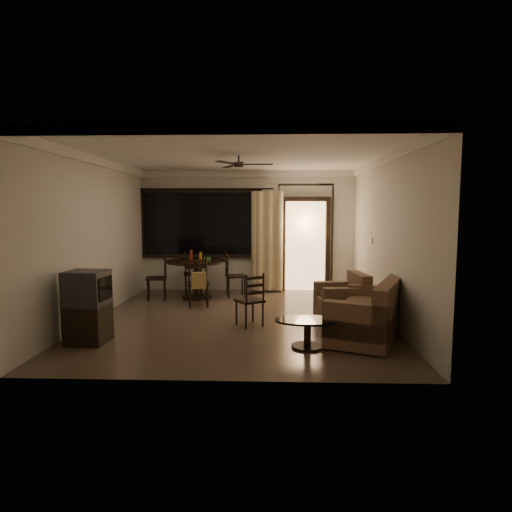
{
  "coord_description": "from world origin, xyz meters",
  "views": [
    {
      "loc": [
        0.55,
        -7.28,
        1.87
      ],
      "look_at": [
        0.28,
        0.2,
        1.08
      ],
      "focal_mm": 30.0,
      "sensor_mm": 36.0,
      "label": 1
    }
  ],
  "objects_px": {
    "armchair": "(344,302)",
    "dining_chair_north": "(193,281)",
    "side_chair": "(250,310)",
    "sofa": "(370,316)",
    "dining_chair_south": "(198,291)",
    "tv_cabinet": "(88,307)",
    "coffee_table": "(307,329)",
    "dining_chair_west": "(157,286)",
    "dining_table": "(197,268)",
    "dining_chair_east": "(235,284)"
  },
  "relations": [
    {
      "from": "armchair",
      "to": "dining_chair_north",
      "type": "bearing_deg",
      "value": 134.82
    },
    {
      "from": "side_chair",
      "to": "armchair",
      "type": "bearing_deg",
      "value": 160.6
    },
    {
      "from": "sofa",
      "to": "side_chair",
      "type": "height_order",
      "value": "side_chair"
    },
    {
      "from": "dining_chair_south",
      "to": "armchair",
      "type": "xyz_separation_m",
      "value": [
        2.68,
        -1.01,
        0.03
      ]
    },
    {
      "from": "tv_cabinet",
      "to": "armchair",
      "type": "bearing_deg",
      "value": 23.69
    },
    {
      "from": "coffee_table",
      "to": "dining_chair_south",
      "type": "bearing_deg",
      "value": 127.77
    },
    {
      "from": "tv_cabinet",
      "to": "dining_chair_west",
      "type": "bearing_deg",
      "value": 90.85
    },
    {
      "from": "dining_chair_north",
      "to": "coffee_table",
      "type": "bearing_deg",
      "value": 108.63
    },
    {
      "from": "dining_table",
      "to": "dining_chair_west",
      "type": "height_order",
      "value": "dining_table"
    },
    {
      "from": "dining_chair_west",
      "to": "dining_table",
      "type": "bearing_deg",
      "value": 90.07
    },
    {
      "from": "dining_chair_north",
      "to": "coffee_table",
      "type": "height_order",
      "value": "dining_chair_north"
    },
    {
      "from": "dining_chair_north",
      "to": "dining_chair_west",
      "type": "bearing_deg",
      "value": 33.66
    },
    {
      "from": "dining_chair_east",
      "to": "coffee_table",
      "type": "xyz_separation_m",
      "value": [
        1.29,
        -3.51,
        -0.02
      ]
    },
    {
      "from": "dining_chair_west",
      "to": "side_chair",
      "type": "xyz_separation_m",
      "value": [
        2.08,
        -2.07,
        -0.02
      ]
    },
    {
      "from": "dining_chair_west",
      "to": "sofa",
      "type": "xyz_separation_m",
      "value": [
        3.87,
        -2.71,
        0.06
      ]
    },
    {
      "from": "dining_chair_south",
      "to": "sofa",
      "type": "height_order",
      "value": "dining_chair_south"
    },
    {
      "from": "dining_chair_west",
      "to": "coffee_table",
      "type": "distance_m",
      "value": 4.31
    },
    {
      "from": "dining_chair_east",
      "to": "tv_cabinet",
      "type": "height_order",
      "value": "tv_cabinet"
    },
    {
      "from": "dining_table",
      "to": "tv_cabinet",
      "type": "height_order",
      "value": "tv_cabinet"
    },
    {
      "from": "side_chair",
      "to": "coffee_table",
      "type": "bearing_deg",
      "value": 94.52
    },
    {
      "from": "dining_chair_west",
      "to": "dining_chair_north",
      "type": "xyz_separation_m",
      "value": [
        0.65,
        0.67,
        0.0
      ]
    },
    {
      "from": "dining_table",
      "to": "coffee_table",
      "type": "xyz_separation_m",
      "value": [
        2.11,
        -3.33,
        -0.38
      ]
    },
    {
      "from": "armchair",
      "to": "coffee_table",
      "type": "height_order",
      "value": "armchair"
    },
    {
      "from": "dining_chair_west",
      "to": "sofa",
      "type": "height_order",
      "value": "dining_chair_west"
    },
    {
      "from": "tv_cabinet",
      "to": "armchair",
      "type": "relative_size",
      "value": 1.16
    },
    {
      "from": "dining_chair_east",
      "to": "side_chair",
      "type": "xyz_separation_m",
      "value": [
        0.45,
        -2.42,
        -0.02
      ]
    },
    {
      "from": "sofa",
      "to": "coffee_table",
      "type": "relative_size",
      "value": 2.0
    },
    {
      "from": "dining_chair_north",
      "to": "side_chair",
      "type": "relative_size",
      "value": 1.08
    },
    {
      "from": "dining_chair_north",
      "to": "dining_chair_south",
      "type": "bearing_deg",
      "value": 92.39
    },
    {
      "from": "dining_table",
      "to": "dining_chair_north",
      "type": "height_order",
      "value": "dining_table"
    },
    {
      "from": "side_chair",
      "to": "dining_chair_east",
      "type": "bearing_deg",
      "value": -112.88
    },
    {
      "from": "dining_chair_north",
      "to": "armchair",
      "type": "xyz_separation_m",
      "value": [
        3.03,
        -2.34,
        0.05
      ]
    },
    {
      "from": "dining_chair_east",
      "to": "tv_cabinet",
      "type": "distance_m",
      "value": 3.85
    },
    {
      "from": "dining_chair_east",
      "to": "armchair",
      "type": "relative_size",
      "value": 1.07
    },
    {
      "from": "dining_chair_south",
      "to": "sofa",
      "type": "distance_m",
      "value": 3.53
    },
    {
      "from": "sofa",
      "to": "armchair",
      "type": "height_order",
      "value": "sofa"
    },
    {
      "from": "dining_chair_south",
      "to": "dining_table",
      "type": "bearing_deg",
      "value": 89.91
    },
    {
      "from": "dining_chair_west",
      "to": "armchair",
      "type": "height_order",
      "value": "dining_chair_west"
    },
    {
      "from": "dining_chair_east",
      "to": "coffee_table",
      "type": "distance_m",
      "value": 3.74
    },
    {
      "from": "dining_table",
      "to": "sofa",
      "type": "bearing_deg",
      "value": -43.38
    },
    {
      "from": "side_chair",
      "to": "dining_chair_south",
      "type": "bearing_deg",
      "value": -85.68
    },
    {
      "from": "dining_chair_north",
      "to": "sofa",
      "type": "height_order",
      "value": "dining_chair_north"
    },
    {
      "from": "dining_table",
      "to": "tv_cabinet",
      "type": "bearing_deg",
      "value": -107.11
    },
    {
      "from": "dining_chair_west",
      "to": "tv_cabinet",
      "type": "xyz_separation_m",
      "value": [
        -0.17,
        -3.04,
        0.24
      ]
    },
    {
      "from": "coffee_table",
      "to": "dining_chair_west",
      "type": "bearing_deg",
      "value": 132.87
    },
    {
      "from": "armchair",
      "to": "dining_table",
      "type": "bearing_deg",
      "value": 139.68
    },
    {
      "from": "dining_chair_south",
      "to": "armchair",
      "type": "distance_m",
      "value": 2.86
    },
    {
      "from": "dining_chair_west",
      "to": "armchair",
      "type": "distance_m",
      "value": 4.04
    },
    {
      "from": "tv_cabinet",
      "to": "side_chair",
      "type": "distance_m",
      "value": 2.47
    },
    {
      "from": "coffee_table",
      "to": "side_chair",
      "type": "xyz_separation_m",
      "value": [
        -0.85,
        1.09,
        -0.0
      ]
    }
  ]
}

